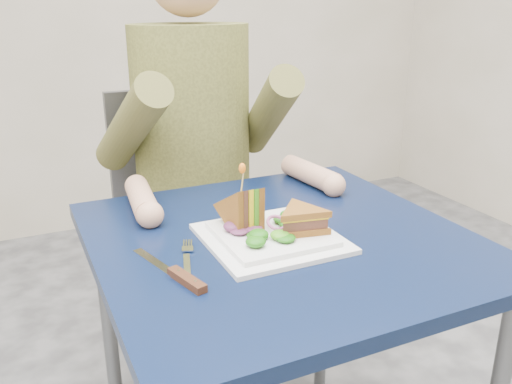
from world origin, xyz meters
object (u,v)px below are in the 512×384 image
table (280,270)px  chair (187,214)px  sandwich_flat (301,220)px  sandwich_upright (243,212)px  diner (194,104)px  knife (180,276)px  plate (271,237)px  fork (187,261)px

table → chair: size_ratio=0.81×
sandwich_flat → sandwich_upright: 0.12m
chair → diner: size_ratio=1.25×
sandwich_upright → diner: bearing=81.8°
diner → sandwich_flat: 0.59m
chair → diner: (-0.00, -0.11, 0.37)m
table → knife: knife is taller
chair → plate: chair is taller
chair → sandwich_flat: bearing=-88.0°
plate → sandwich_upright: sandwich_upright is taller
plate → chair: bearing=87.3°
chair → table: bearing=-90.0°
plate → sandwich_upright: (-0.04, 0.04, 0.05)m
chair → knife: size_ratio=4.27×
sandwich_upright → fork: size_ratio=0.75×
chair → knife: chair is taller
plate → knife: bearing=-160.3°
fork → table: bearing=9.4°
plate → sandwich_upright: size_ratio=1.98×
diner → sandwich_flat: (0.02, -0.58, -0.14)m
chair → sandwich_upright: chair is taller
plate → fork: bearing=-173.5°
chair → plate: bearing=-92.7°
chair → diner: 0.39m
diner → table: bearing=-90.0°
table → plate: 0.09m
fork → knife: size_ratio=0.80×
table → fork: 0.23m
sandwich_upright → fork: bearing=-155.0°
chair → diner: bearing=-90.0°
sandwich_flat → fork: bearing=179.1°
chair → sandwich_flat: 0.73m
sandwich_flat → table: bearing=121.5°
diner → fork: 0.64m
diner → fork: (-0.21, -0.57, -0.18)m
table → plate: (-0.03, -0.01, 0.09)m
fork → diner: bearing=69.5°
sandwich_upright → fork: 0.16m
diner → plate: (-0.03, -0.55, -0.18)m
chair → fork: 0.74m
sandwich_flat → knife: 0.28m
knife → table: bearing=20.4°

